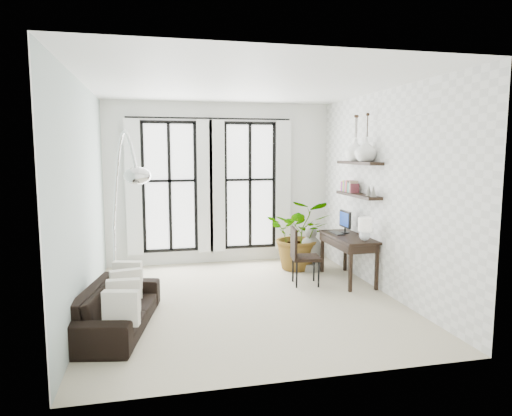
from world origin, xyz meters
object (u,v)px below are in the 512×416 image
object	(u,v)px
plant	(300,234)
desk	(349,240)
buddha	(311,252)
sofa	(117,307)
arc_lamp	(124,174)
desk_chair	(301,252)

from	to	relation	value
plant	desk	xyz separation A→B (m)	(0.55, -1.01, 0.06)
buddha	sofa	bearing A→B (deg)	-146.79
plant	arc_lamp	bearing A→B (deg)	-150.52
sofa	desk	size ratio (longest dim) A/B	1.42
plant	arc_lamp	xyz separation A→B (m)	(-3.09, -1.75, 1.26)
sofa	buddha	bearing A→B (deg)	-45.89
desk_chair	desk	bearing A→B (deg)	6.81
sofa	buddha	distance (m)	4.03
sofa	desk_chair	size ratio (longest dim) A/B	1.96
sofa	buddha	world-z (taller)	buddha
plant	arc_lamp	distance (m)	3.77
arc_lamp	sofa	bearing A→B (deg)	-100.15
desk_chair	buddha	bearing A→B (deg)	68.34
desk_chair	arc_lamp	xyz separation A→B (m)	(-2.78, -0.75, 1.38)
sofa	plant	bearing A→B (deg)	-43.08
desk_chair	buddha	xyz separation A→B (m)	(0.50, 0.88, -0.20)
sofa	buddha	size ratio (longest dim) A/B	2.28
plant	buddha	distance (m)	0.39
desk	buddha	bearing A→B (deg)	112.45
sofa	arc_lamp	distance (m)	1.76
arc_lamp	buddha	distance (m)	3.99
plant	desk	world-z (taller)	plant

